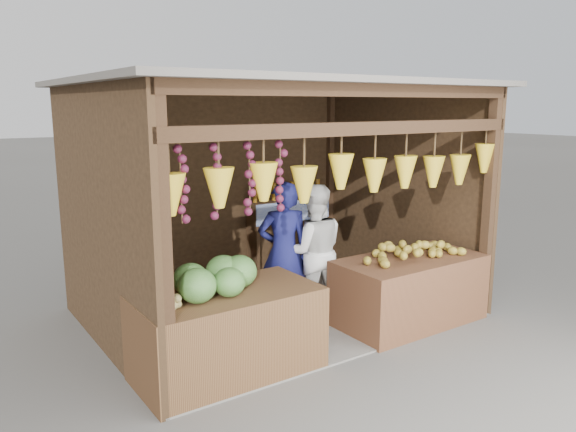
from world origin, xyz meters
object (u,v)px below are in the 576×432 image
Objects in this scene: counter_left at (228,333)px; vendor_seated at (120,267)px; woman_standing at (313,251)px; counter_right at (409,290)px; man_standing at (284,252)px.

counter_left is 1.33m from vendor_seated.
counter_left is 1.70m from woman_standing.
counter_right is at bearing 160.49° from woman_standing.
man_standing reaches higher than counter_right.
counter_left reaches higher than counter_right.
vendor_seated is at bearing 12.19° from man_standing.
vendor_seated is (-2.87, 1.15, 0.47)m from counter_right.
counter_left is 1.03× the size of man_standing.
counter_right is 1.47m from man_standing.
vendor_seated reaches higher than counter_right.
counter_right is at bearing -169.64° from vendor_seated.
vendor_seated is (-0.59, 1.11, 0.45)m from counter_left.
counter_right is (2.27, -0.04, -0.02)m from counter_left.
counter_left is at bearing 50.31° from woman_standing.
counter_left is at bearing 150.30° from vendor_seated.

